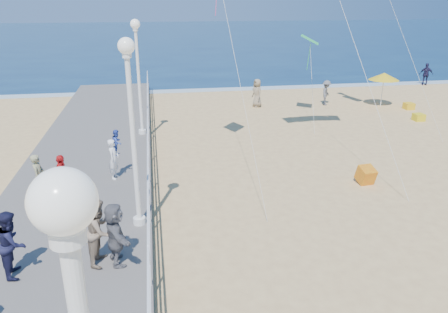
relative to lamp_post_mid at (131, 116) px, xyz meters
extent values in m
plane|color=#DEB774|center=(5.35, 0.00, -3.66)|extent=(160.00, 160.00, 0.00)
cube|color=#0C2749|center=(5.35, 65.00, -3.65)|extent=(160.00, 90.00, 0.05)
cube|color=silver|center=(5.35, 20.50, -3.63)|extent=(160.00, 1.20, 0.04)
cube|color=slate|center=(-2.15, 0.00, -3.46)|extent=(5.00, 44.00, 0.40)
cube|color=white|center=(0.30, 0.00, -2.21)|extent=(0.05, 42.00, 0.06)
cube|color=white|center=(0.30, 0.00, -2.71)|extent=(0.05, 42.00, 0.04)
sphere|color=white|center=(0.00, -9.00, 1.84)|extent=(0.44, 0.44, 0.44)
cylinder|color=white|center=(0.00, 0.00, -3.16)|extent=(0.36, 0.36, 0.20)
cylinder|color=white|center=(0.00, 0.00, -0.81)|extent=(0.14, 0.14, 4.70)
sphere|color=white|center=(0.00, 0.00, 1.84)|extent=(0.44, 0.44, 0.44)
cylinder|color=white|center=(0.00, 9.00, -3.16)|extent=(0.36, 0.36, 0.20)
cylinder|color=white|center=(0.00, 9.00, -0.81)|extent=(0.14, 0.14, 4.70)
sphere|color=white|center=(0.00, 9.00, 1.84)|extent=(0.44, 0.44, 0.44)
imported|color=white|center=(-0.93, 3.61, -2.52)|extent=(0.49, 0.62, 1.49)
imported|color=#304CB4|center=(-0.78, 3.76, -1.94)|extent=(0.47, 0.54, 0.94)
imported|color=gray|center=(-0.89, -1.80, -2.39)|extent=(0.80, 0.95, 1.74)
imported|color=red|center=(-2.45, 2.12, -2.50)|extent=(0.49, 0.93, 1.52)
imported|color=slate|center=(-0.51, -1.94, -2.45)|extent=(0.85, 1.59, 1.63)
imported|color=#929265|center=(-3.21, 2.28, -2.50)|extent=(0.41, 0.59, 1.53)
imported|color=#181936|center=(-2.88, -1.98, -2.44)|extent=(0.73, 0.88, 1.65)
imported|color=#5C5D62|center=(11.64, 14.69, -2.86)|extent=(1.06, 1.19, 1.60)
imported|color=#1F1C3D|center=(21.91, 19.73, -2.80)|extent=(1.09, 0.75, 1.72)
imported|color=gray|center=(7.13, 14.98, -2.77)|extent=(0.78, 0.99, 1.77)
cube|color=#D1450C|center=(8.33, 2.45, -3.36)|extent=(0.64, 0.77, 0.74)
cylinder|color=white|center=(15.01, 13.80, -2.76)|extent=(0.05, 0.05, 1.80)
cone|color=gold|center=(15.01, 13.80, -1.75)|extent=(1.90, 1.90, 0.45)
cube|color=yellow|center=(15.42, 10.24, -3.46)|extent=(0.55, 0.55, 0.40)
cube|color=yellow|center=(16.35, 12.77, -3.46)|extent=(0.55, 0.55, 0.40)
cube|color=#2AC65B|center=(9.33, 12.10, 0.74)|extent=(1.30, 1.36, 0.49)
camera|label=1|loc=(0.59, -11.60, 3.05)|focal=35.00mm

